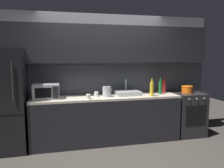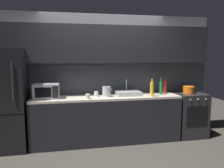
{
  "view_description": "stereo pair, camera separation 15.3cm",
  "coord_description": "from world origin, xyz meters",
  "px_view_note": "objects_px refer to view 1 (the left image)",
  "views": [
    {
      "loc": [
        -0.89,
        -3.27,
        1.68
      ],
      "look_at": [
        0.1,
        0.9,
        1.13
      ],
      "focal_mm": 36.16,
      "sensor_mm": 36.0,
      "label": 1
    },
    {
      "loc": [
        -0.74,
        -3.3,
        1.68
      ],
      "look_at": [
        0.1,
        0.9,
        1.13
      ],
      "focal_mm": 36.16,
      "sensor_mm": 36.0,
      "label": 2
    }
  ],
  "objects_px": {
    "oven_range": "(187,114)",
    "wine_bottle_yellow": "(152,89)",
    "refrigerator": "(6,101)",
    "wine_bottle_green": "(160,87)",
    "mug_clear": "(96,94)",
    "microwave": "(46,91)",
    "mug_white": "(88,97)",
    "kettle": "(107,92)",
    "wine_bottle_red": "(164,86)",
    "cooking_pot": "(187,89)"
  },
  "relations": [
    {
      "from": "wine_bottle_red",
      "to": "wine_bottle_green",
      "type": "bearing_deg",
      "value": -136.64
    },
    {
      "from": "wine_bottle_yellow",
      "to": "mug_clear",
      "type": "bearing_deg",
      "value": 169.51
    },
    {
      "from": "mug_white",
      "to": "cooking_pot",
      "type": "distance_m",
      "value": 2.11
    },
    {
      "from": "microwave",
      "to": "kettle",
      "type": "distance_m",
      "value": 1.11
    },
    {
      "from": "mug_white",
      "to": "wine_bottle_green",
      "type": "bearing_deg",
      "value": 7.63
    },
    {
      "from": "microwave",
      "to": "wine_bottle_red",
      "type": "relative_size",
      "value": 1.37
    },
    {
      "from": "mug_clear",
      "to": "mug_white",
      "type": "relative_size",
      "value": 1.05
    },
    {
      "from": "kettle",
      "to": "mug_clear",
      "type": "bearing_deg",
      "value": 162.35
    },
    {
      "from": "microwave",
      "to": "wine_bottle_green",
      "type": "height_order",
      "value": "wine_bottle_green"
    },
    {
      "from": "wine_bottle_red",
      "to": "wine_bottle_green",
      "type": "relative_size",
      "value": 1.01
    },
    {
      "from": "refrigerator",
      "to": "kettle",
      "type": "distance_m",
      "value": 1.79
    },
    {
      "from": "refrigerator",
      "to": "wine_bottle_yellow",
      "type": "height_order",
      "value": "refrigerator"
    },
    {
      "from": "wine_bottle_red",
      "to": "wine_bottle_green",
      "type": "distance_m",
      "value": 0.2
    },
    {
      "from": "wine_bottle_green",
      "to": "mug_clear",
      "type": "xyz_separation_m",
      "value": [
        -1.31,
        0.02,
        -0.09
      ]
    },
    {
      "from": "refrigerator",
      "to": "wine_bottle_green",
      "type": "distance_m",
      "value": 2.9
    },
    {
      "from": "wine_bottle_green",
      "to": "cooking_pot",
      "type": "distance_m",
      "value": 0.62
    },
    {
      "from": "refrigerator",
      "to": "wine_bottle_green",
      "type": "relative_size",
      "value": 5.38
    },
    {
      "from": "oven_range",
      "to": "wine_bottle_yellow",
      "type": "height_order",
      "value": "wine_bottle_yellow"
    },
    {
      "from": "wine_bottle_green",
      "to": "mug_white",
      "type": "distance_m",
      "value": 1.5
    },
    {
      "from": "wine_bottle_red",
      "to": "cooking_pot",
      "type": "xyz_separation_m",
      "value": [
        0.47,
        -0.12,
        -0.07
      ]
    },
    {
      "from": "wine_bottle_yellow",
      "to": "mug_white",
      "type": "bearing_deg",
      "value": -178.72
    },
    {
      "from": "microwave",
      "to": "wine_bottle_yellow",
      "type": "height_order",
      "value": "wine_bottle_yellow"
    },
    {
      "from": "kettle",
      "to": "mug_white",
      "type": "bearing_deg",
      "value": -156.65
    },
    {
      "from": "wine_bottle_green",
      "to": "mug_white",
      "type": "bearing_deg",
      "value": -172.37
    },
    {
      "from": "oven_range",
      "to": "kettle",
      "type": "height_order",
      "value": "kettle"
    },
    {
      "from": "wine_bottle_green",
      "to": "cooking_pot",
      "type": "relative_size",
      "value": 1.46
    },
    {
      "from": "kettle",
      "to": "microwave",
      "type": "bearing_deg",
      "value": 176.23
    },
    {
      "from": "wine_bottle_yellow",
      "to": "mug_clear",
      "type": "distance_m",
      "value": 1.07
    },
    {
      "from": "mug_clear",
      "to": "oven_range",
      "type": "bearing_deg",
      "value": -0.24
    },
    {
      "from": "oven_range",
      "to": "mug_clear",
      "type": "distance_m",
      "value": 2.02
    },
    {
      "from": "mug_white",
      "to": "cooking_pot",
      "type": "height_order",
      "value": "cooking_pot"
    },
    {
      "from": "oven_range",
      "to": "wine_bottle_red",
      "type": "relative_size",
      "value": 2.67
    },
    {
      "from": "refrigerator",
      "to": "cooking_pot",
      "type": "bearing_deg",
      "value": 0.0
    },
    {
      "from": "refrigerator",
      "to": "microwave",
      "type": "height_order",
      "value": "refrigerator"
    },
    {
      "from": "wine_bottle_yellow",
      "to": "oven_range",
      "type": "bearing_deg",
      "value": 11.55
    },
    {
      "from": "mug_clear",
      "to": "kettle",
      "type": "bearing_deg",
      "value": -17.65
    },
    {
      "from": "refrigerator",
      "to": "cooking_pot",
      "type": "distance_m",
      "value": 3.52
    },
    {
      "from": "microwave",
      "to": "wine_bottle_yellow",
      "type": "relative_size",
      "value": 1.36
    },
    {
      "from": "cooking_pot",
      "to": "oven_range",
      "type": "bearing_deg",
      "value": -2.46
    },
    {
      "from": "mug_clear",
      "to": "cooking_pot",
      "type": "xyz_separation_m",
      "value": [
        1.92,
        -0.01,
        0.03
      ]
    },
    {
      "from": "oven_range",
      "to": "mug_white",
      "type": "distance_m",
      "value": 2.2
    },
    {
      "from": "kettle",
      "to": "wine_bottle_yellow",
      "type": "distance_m",
      "value": 0.87
    },
    {
      "from": "refrigerator",
      "to": "mug_clear",
      "type": "height_order",
      "value": "refrigerator"
    },
    {
      "from": "mug_clear",
      "to": "wine_bottle_yellow",
      "type": "bearing_deg",
      "value": -10.49
    },
    {
      "from": "oven_range",
      "to": "kettle",
      "type": "xyz_separation_m",
      "value": [
        -1.76,
        -0.05,
        0.55
      ]
    },
    {
      "from": "microwave",
      "to": "cooking_pot",
      "type": "bearing_deg",
      "value": -0.37
    },
    {
      "from": "oven_range",
      "to": "microwave",
      "type": "height_order",
      "value": "microwave"
    },
    {
      "from": "refrigerator",
      "to": "oven_range",
      "type": "height_order",
      "value": "refrigerator"
    },
    {
      "from": "refrigerator",
      "to": "mug_clear",
      "type": "distance_m",
      "value": 1.59
    },
    {
      "from": "wine_bottle_red",
      "to": "wine_bottle_yellow",
      "type": "relative_size",
      "value": 0.99
    }
  ]
}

